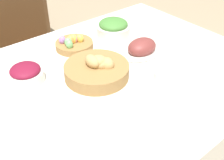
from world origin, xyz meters
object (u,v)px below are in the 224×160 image
at_px(beet_salad_bowl, 26,74).
at_px(drinking_cup, 162,80).
at_px(egg_basket, 74,44).
at_px(butter_dish, 46,140).
at_px(knife, 173,117).
at_px(green_salad_bowl, 113,28).
at_px(bread_basket, 98,69).
at_px(spoon, 178,114).
at_px(chair_far_center, 28,46).
at_px(dinner_plate, 143,137).
at_px(ham_platter, 142,48).

distance_m(beet_salad_bowl, drinking_cup, 0.59).
bearing_deg(egg_basket, butter_dish, -131.14).
distance_m(beet_salad_bowl, knife, 0.64).
bearing_deg(beet_salad_bowl, green_salad_bowl, 9.25).
bearing_deg(drinking_cup, bread_basket, 124.40).
xyz_separation_m(beet_salad_bowl, spoon, (0.35, -0.56, -0.04)).
height_order(egg_basket, green_salad_bowl, green_salad_bowl).
bearing_deg(chair_far_center, egg_basket, -85.21).
bearing_deg(chair_far_center, dinner_plate, -93.42).
xyz_separation_m(knife, butter_dish, (-0.42, 0.19, 0.01)).
height_order(chair_far_center, drinking_cup, chair_far_center).
bearing_deg(drinking_cup, spoon, -116.46).
bearing_deg(egg_basket, bread_basket, -101.48).
xyz_separation_m(egg_basket, drinking_cup, (0.10, -0.52, 0.01)).
bearing_deg(ham_platter, egg_basket, 133.33).
relative_size(chair_far_center, beet_salad_bowl, 5.83).
xyz_separation_m(green_salad_bowl, beet_salad_bowl, (-0.57, -0.09, -0.01)).
bearing_deg(green_salad_bowl, egg_basket, 174.78).
distance_m(drinking_cup, butter_dish, 0.53).
height_order(ham_platter, butter_dish, ham_platter).
bearing_deg(chair_far_center, bread_basket, -89.56).
relative_size(green_salad_bowl, spoon, 1.13).
xyz_separation_m(drinking_cup, butter_dish, (-0.53, 0.03, -0.02)).
xyz_separation_m(chair_far_center, butter_dish, (-0.41, -1.09, 0.25)).
relative_size(green_salad_bowl, knife, 1.13).
bearing_deg(butter_dish, beet_salad_bowl, 73.89).
relative_size(ham_platter, green_salad_bowl, 1.30).
relative_size(egg_basket, spoon, 1.17).
xyz_separation_m(green_salad_bowl, butter_dish, (-0.68, -0.47, -0.03)).
xyz_separation_m(knife, spoon, (0.03, 0.00, 0.00)).
distance_m(bread_basket, spoon, 0.40).
xyz_separation_m(ham_platter, dinner_plate, (-0.40, -0.42, -0.02)).
relative_size(dinner_plate, drinking_cup, 3.29).
relative_size(bread_basket, knife, 1.73).
bearing_deg(chair_far_center, ham_platter, -70.14).
height_order(chair_far_center, ham_platter, chair_far_center).
relative_size(bread_basket, dinner_plate, 1.10).
distance_m(bread_basket, egg_basket, 0.29).
bearing_deg(spoon, knife, 178.27).
distance_m(egg_basket, spoon, 0.68).
distance_m(egg_basket, butter_dish, 0.65).
distance_m(knife, spoon, 0.03).
bearing_deg(butter_dish, ham_platter, 19.19).
bearing_deg(green_salad_bowl, spoon, -108.76).
bearing_deg(egg_basket, green_salad_bowl, -5.22).
distance_m(egg_basket, ham_platter, 0.35).
bearing_deg(green_salad_bowl, beet_salad_bowl, -170.75).
bearing_deg(dinner_plate, butter_dish, 145.19).
height_order(drinking_cup, butter_dish, drinking_cup).
xyz_separation_m(green_salad_bowl, dinner_plate, (-0.41, -0.65, -0.04)).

